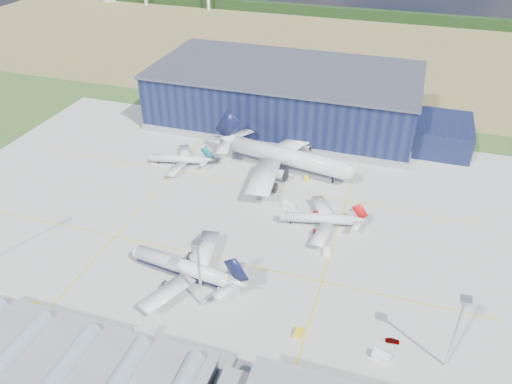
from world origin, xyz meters
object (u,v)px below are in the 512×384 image
at_px(gse_tug_c, 307,179).
at_px(airliner_regional, 178,155).
at_px(hangar, 291,99).
at_px(airstair, 144,336).
at_px(gse_cart_a, 327,252).
at_px(gse_van_b, 289,206).
at_px(light_mast_center, 199,264).
at_px(gse_van_c, 381,356).
at_px(gse_tug_b, 299,333).
at_px(gse_van_a, 229,290).
at_px(airliner_widebody, 288,149).
at_px(car_a, 393,341).
at_px(light_mast_east, 459,322).
at_px(airliner_red, 319,214).
at_px(airliner_navy, 182,260).
at_px(gse_tug_a, 33,309).

bearing_deg(gse_tug_c, airliner_regional, 165.92).
height_order(hangar, airstair, hangar).
bearing_deg(airliner_regional, gse_cart_a, 139.85).
bearing_deg(gse_van_b, gse_tug_c, 24.06).
distance_m(hangar, gse_tug_c, 55.14).
xyz_separation_m(light_mast_center, gse_van_c, (49.63, -2.95, -14.37)).
xyz_separation_m(gse_tug_b, gse_van_a, (-22.76, 8.70, 0.66)).
distance_m(light_mast_center, airliner_widebody, 79.35).
distance_m(gse_tug_b, airstair, 40.16).
height_order(hangar, car_a, hangar).
bearing_deg(light_mast_center, car_a, 3.74).
height_order(light_mast_east, airliner_red, light_mast_east).
relative_size(airliner_widebody, gse_van_c, 14.17).
height_order(hangar, airliner_navy, hangar).
relative_size(airliner_red, airstair, 5.45).
bearing_deg(gse_cart_a, airliner_navy, -161.71).
xyz_separation_m(airliner_red, gse_van_a, (-17.90, -39.54, -3.66)).
bearing_deg(gse_van_c, airliner_widebody, 46.12).
distance_m(gse_van_a, airstair, 27.42).
xyz_separation_m(gse_tug_a, gse_van_b, (54.95, 69.50, 0.37)).
xyz_separation_m(light_mast_center, light_mast_east, (65.00, 0.00, 0.00)).
bearing_deg(gse_tug_c, hangar, 92.58).
relative_size(gse_tug_a, car_a, 1.02).
distance_m(light_mast_center, airstair, 22.99).
xyz_separation_m(light_mast_east, gse_van_c, (-15.37, -2.95, -14.37)).
height_order(airliner_red, airstair, airliner_red).
height_order(light_mast_center, airliner_widebody, light_mast_center).
relative_size(airliner_red, gse_van_c, 6.93).
xyz_separation_m(light_mast_center, airliner_navy, (-9.80, 9.26, -8.83)).
xyz_separation_m(gse_van_a, gse_tug_c, (7.29, 67.42, -0.70)).
bearing_deg(light_mast_east, gse_tug_a, -171.65).
bearing_deg(airliner_regional, airliner_navy, 104.54).
bearing_deg(gse_cart_a, airliner_red, 98.66).
distance_m(airliner_widebody, airstair, 96.32).
height_order(light_mast_east, airliner_navy, light_mast_east).
height_order(airliner_regional, airstair, airliner_regional).
bearing_deg(gse_tug_a, gse_van_a, 10.74).
height_order(gse_tug_a, gse_van_b, gse_van_b).
distance_m(airliner_widebody, car_a, 90.41).
height_order(airliner_red, gse_van_c, airliner_red).
bearing_deg(gse_cart_a, gse_van_c, -73.48).
height_order(airliner_red, gse_van_a, airliner_red).
xyz_separation_m(airliner_widebody, gse_tug_b, (24.68, -80.66, -9.53)).
height_order(light_mast_east, gse_cart_a, light_mast_east).
xyz_separation_m(light_mast_east, airliner_regional, (-105.21, 70.00, -10.92)).
xyz_separation_m(gse_van_c, airstair, (-58.94, -13.05, 0.74)).
relative_size(hangar, gse_cart_a, 44.59).
bearing_deg(gse_tug_b, light_mast_center, -178.43).
distance_m(gse_cart_a, gse_van_b, 27.10).
distance_m(gse_tug_a, gse_tug_c, 106.87).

